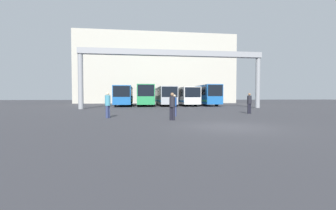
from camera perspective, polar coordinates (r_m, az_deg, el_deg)
The scene contains 12 objects.
ground_plane at distance 11.43m, azimuth 15.54°, elevation -5.38°, with size 200.00×200.00×0.00m, color #38383D.
building_backdrop at distance 57.22m, azimuth -3.08°, elevation 8.74°, with size 37.23×12.00×16.19m.
overhead_gantry at distance 28.71m, azimuth 1.50°, elevation 11.11°, with size 23.16×0.80×7.30m.
bus_slot_0 at distance 38.05m, azimuth -11.05°, elevation 2.54°, with size 2.56×12.48×3.10m.
bus_slot_1 at distance 37.83m, azimuth -5.94°, elevation 2.73°, with size 2.57×12.15×3.30m.
bus_slot_2 at distance 37.95m, azimuth -0.82°, elevation 2.52°, with size 2.53×11.91×3.03m.
bus_slot_3 at distance 38.60m, azimuth 4.17°, elevation 2.45°, with size 2.57×12.11×2.96m.
bus_slot_4 at distance 38.79m, azimuth 9.28°, elevation 2.73°, with size 2.47×10.78×3.34m.
pedestrian_near_center at distance 16.82m, azimuth 1.63°, elevation 0.04°, with size 0.34×0.34×1.64m.
pedestrian_far_center at distance 20.86m, azimuth 19.94°, elevation 0.55°, with size 0.37×0.37×1.80m.
pedestrian_near_left at distance 16.09m, azimuth -15.06°, elevation 0.20°, with size 0.38×0.38×1.81m.
pedestrian_mid_right at distance 14.11m, azimuth 1.09°, elevation -0.15°, with size 0.36×0.36×1.73m.
Camera 1 is at (-4.46, -10.42, 1.47)m, focal length 24.00 mm.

